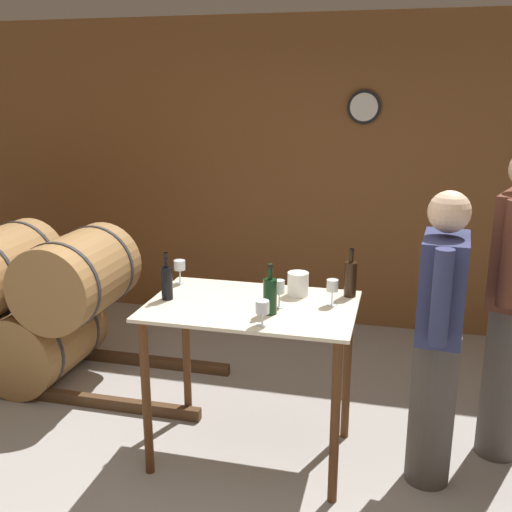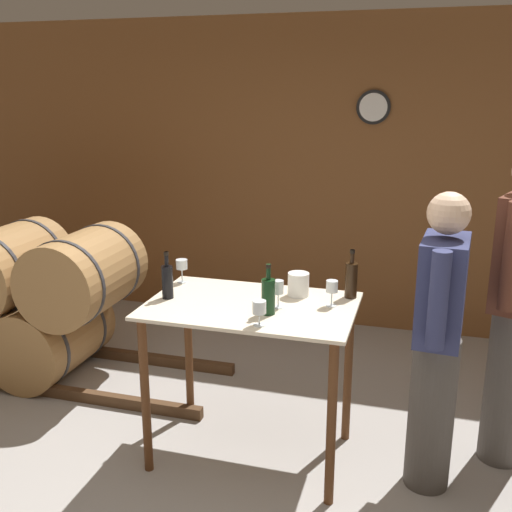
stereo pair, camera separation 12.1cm
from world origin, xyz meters
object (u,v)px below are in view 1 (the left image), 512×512
Objects in this scene: wine_glass_near_left at (180,266)px; person_host at (438,337)px; wine_bottle_left at (270,295)px; wine_glass_near_center at (262,308)px; wine_glass_far_side at (332,287)px; ice_bucket at (298,284)px; wine_bottle_center at (350,278)px; wine_glass_near_right at (279,288)px; wine_bottle_far_left at (167,281)px.

person_host reaches higher than wine_glass_near_left.
wine_glass_near_center is at bearing -90.36° from wine_bottle_left.
wine_glass_far_side is at bearing 170.56° from person_host.
wine_glass_near_center is 0.08× the size of person_host.
wine_glass_near_center is 0.97× the size of ice_bucket.
wine_bottle_center is at bearing 44.49° from wine_bottle_left.
wine_glass_near_left is 1.55m from person_host.
wine_glass_near_center is at bearing -161.91° from person_host.
wine_glass_near_left is at bearing 170.52° from wine_glass_far_side.
wine_bottle_left is 0.90m from person_host.
wine_bottle_left is at bearing -104.87° from wine_glass_near_right.
wine_glass_near_right is (0.03, 0.11, 0.01)m from wine_bottle_left.
wine_glass_near_left is at bearing 96.62° from wine_bottle_far_left.
ice_bucket is at bearing 79.31° from wine_glass_near_center.
wine_glass_near_center is 0.94m from person_host.
wine_bottle_center is (0.39, 0.38, 0.01)m from wine_bottle_left.
wine_glass_near_left is 1.10× the size of wine_glass_near_center.
ice_bucket is at bearing 73.59° from wine_glass_near_right.
wine_glass_near_right is (0.67, -0.26, 0.00)m from wine_glass_near_left.
wine_glass_near_right is 1.13× the size of ice_bucket.
wine_bottle_far_left is 0.66m from wine_glass_near_center.
wine_bottle_center reaches higher than wine_glass_near_right.
wine_bottle_far_left is 1.87× the size of wine_glass_far_side.
wine_glass_far_side is at bearing 34.52° from wine_bottle_left.
person_host is at bearing 18.09° from wine_glass_near_center.
wine_bottle_center is at bearing 37.40° from wine_glass_near_right.
wine_bottle_far_left is 0.62m from wine_bottle_left.
wine_glass_near_left is at bearing -179.36° from wine_bottle_center.
wine_bottle_far_left is 0.64m from wine_glass_near_right.
wine_glass_near_right is at bearing 75.13° from wine_bottle_left.
wine_bottle_left is 1.78× the size of wine_glass_near_right.
wine_bottle_far_left is at bearing 172.50° from wine_bottle_left.
wine_glass_near_left and wine_glass_far_side have the same top height.
wine_glass_near_left is at bearing 170.53° from person_host.
wine_bottle_left is (0.61, -0.08, -0.00)m from wine_bottle_far_left.
wine_glass_near_left is 0.09× the size of person_host.
wine_glass_near_left is 0.84m from wine_glass_near_center.
wine_bottle_far_left is 2.06× the size of wine_glass_near_center.
ice_bucket reaches higher than wine_glass_near_center.
ice_bucket is at bearing -169.44° from wine_bottle_center.
wine_glass_far_side is 0.61m from person_host.
wine_bottle_center reaches higher than ice_bucket.
wine_bottle_left is 2.08× the size of wine_glass_near_center.
wine_glass_near_left is (-0.03, 0.29, 0.00)m from wine_bottle_far_left.
wine_glass_near_left is at bearing 150.40° from wine_bottle_left.
wine_glass_far_side is (-0.08, -0.17, -0.00)m from wine_bottle_center.
wine_glass_near_center is at bearing -125.11° from wine_bottle_center.
wine_bottle_left is 0.34m from ice_bucket.
wine_bottle_left is at bearing -145.48° from wine_glass_far_side.
ice_bucket is (0.09, 0.49, -0.03)m from wine_glass_near_center.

